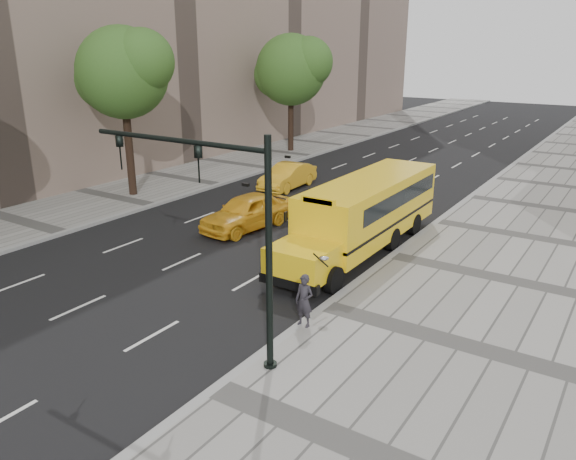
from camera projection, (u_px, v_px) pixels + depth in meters
The scene contains 12 objects.
ground at pixel (272, 233), 26.28m from camera, with size 140.00×140.00×0.00m, color black.
sidewalk_museum at pixel (548, 290), 20.02m from camera, with size 12.00×140.00×0.15m, color gray.
sidewalk_far at pixel (114, 198), 31.97m from camera, with size 6.00×140.00×0.15m, color gray.
curb_museum at pixel (392, 257), 23.14m from camera, with size 0.30×140.00×0.15m, color gray.
curb_far at pixel (151, 206), 30.41m from camera, with size 0.30×140.00×0.15m, color gray.
tree_b at pixel (123, 72), 30.28m from camera, with size 5.58×4.96×9.41m.
tree_c at pixel (292, 69), 43.75m from camera, with size 6.18×5.50×9.23m.
school_bus at pixel (367, 209), 23.86m from camera, with size 2.96×11.56×3.19m.
taxi_near at pixel (246, 212), 26.63m from camera, with size 1.98×4.92×1.68m, color gold.
taxi_far at pixel (288, 176), 34.15m from camera, with size 1.59×4.57×1.51m, color gold.
pedestrian at pixel (304, 301), 17.10m from camera, with size 0.61×0.40×1.68m, color #28252C.
traffic_signal at pixel (225, 218), 14.66m from camera, with size 6.18×0.36×6.40m.
Camera 1 is at (14.24, -20.42, 8.44)m, focal length 35.00 mm.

